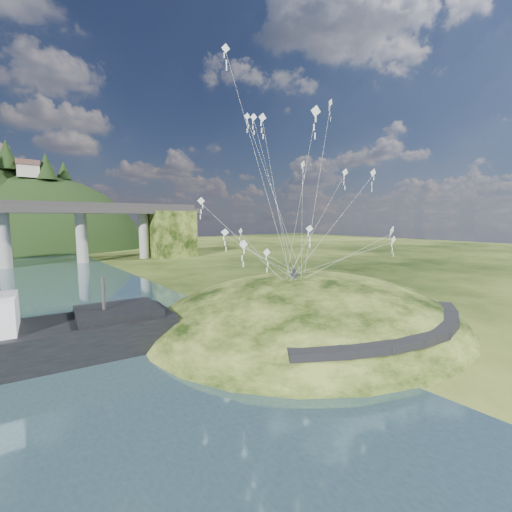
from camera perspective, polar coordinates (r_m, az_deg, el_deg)
ground at (r=31.48m, az=0.93°, el=-14.26°), size 320.00×320.00×0.00m
grass_hill at (r=38.48m, az=8.60°, el=-12.80°), size 36.00×32.00×13.00m
footpath at (r=30.42m, az=24.48°, el=-11.43°), size 22.29×5.84×0.83m
work_barge at (r=31.93m, az=-36.46°, el=-11.28°), size 24.27×8.73×8.31m
wooden_dock at (r=34.75m, az=-8.65°, el=-11.47°), size 15.50×7.74×1.12m
kite_flyers at (r=36.07m, az=6.27°, el=-2.06°), size 1.87×1.92×1.89m
kite_swarm at (r=35.33m, az=6.46°, el=12.76°), size 18.43×16.91×21.53m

